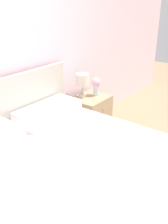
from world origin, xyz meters
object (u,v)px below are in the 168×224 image
bed (78,183)px  nightstand (91,115)px  table_lamp (82,81)px  flower_vase (96,85)px

bed → nightstand: bearing=31.9°
bed → table_lamp: bed is taller
nightstand → table_lamp: (-0.07, 0.09, 0.51)m
table_lamp → flower_vase: size_ratio=1.31×
bed → table_lamp: size_ratio=6.61×
bed → flower_vase: bearing=29.6°
nightstand → flower_vase: flower_vase is taller
table_lamp → flower_vase: 0.22m
nightstand → flower_vase: (0.11, -0.01, 0.43)m
bed → flower_vase: (1.38, 0.79, 0.40)m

